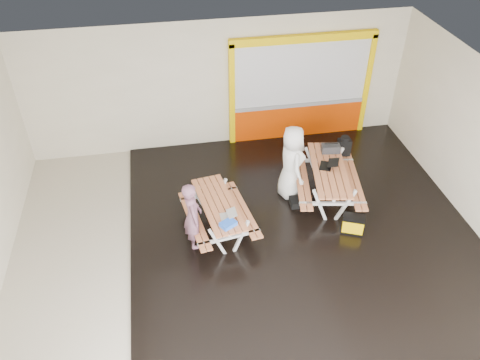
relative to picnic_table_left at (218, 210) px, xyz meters
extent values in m
cube|color=beige|center=(0.55, -0.45, -0.61)|extent=(10.00, 8.00, 0.01)
cube|color=white|center=(0.55, -0.45, 2.90)|extent=(10.00, 8.00, 0.01)
cube|color=beige|center=(0.55, 3.56, 1.15)|extent=(10.00, 0.01, 3.50)
cube|color=beige|center=(0.55, -4.45, 1.15)|extent=(10.00, 0.01, 3.50)
cube|color=black|center=(1.80, -0.45, -0.58)|extent=(7.50, 7.98, 0.05)
cube|color=#D33A01|center=(2.75, 3.48, -0.10)|extent=(3.60, 0.12, 1.00)
cube|color=gray|center=(2.75, 3.48, 0.43)|extent=(3.60, 0.14, 0.10)
cube|color=silver|center=(2.75, 3.49, 1.34)|extent=(3.60, 0.08, 1.72)
cube|color=#FFCE00|center=(0.88, 3.47, 0.85)|extent=(0.14, 0.16, 2.90)
cube|color=#FFCE00|center=(4.62, 3.47, 0.85)|extent=(0.14, 0.16, 2.90)
cube|color=#FFCE00|center=(2.75, 3.47, 2.30)|extent=(3.88, 0.16, 0.20)
cube|color=#C4764B|center=(-0.28, -0.04, 0.16)|extent=(0.42, 1.97, 0.04)
cube|color=#C4764B|center=(-0.14, -0.02, 0.16)|extent=(0.42, 1.97, 0.04)
cube|color=#C4764B|center=(0.00, 0.00, 0.16)|extent=(0.42, 1.97, 0.04)
cube|color=#C4764B|center=(0.14, 0.02, 0.16)|extent=(0.42, 1.97, 0.04)
cube|color=#C4764B|center=(0.28, 0.04, 0.16)|extent=(0.42, 1.97, 0.04)
cube|color=white|center=(-0.14, -0.78, -0.19)|extent=(0.37, 0.11, 0.79)
cube|color=white|center=(0.37, -0.70, -0.19)|extent=(0.37, 0.11, 0.79)
cube|color=white|center=(0.11, -0.74, -0.14)|extent=(1.34, 0.26, 0.06)
cube|color=white|center=(0.11, -0.74, 0.12)|extent=(0.67, 0.16, 0.06)
cube|color=white|center=(-0.37, 0.70, -0.19)|extent=(0.37, 0.11, 0.79)
cube|color=white|center=(0.14, 0.78, -0.19)|extent=(0.37, 0.11, 0.79)
cube|color=white|center=(-0.11, 0.74, -0.14)|extent=(1.34, 0.26, 0.06)
cube|color=white|center=(-0.11, 0.74, 0.12)|extent=(0.67, 0.16, 0.06)
cube|color=white|center=(0.00, 0.00, -0.03)|extent=(0.30, 1.61, 0.06)
cube|color=#C4764B|center=(-0.60, -0.09, -0.13)|extent=(0.41, 1.97, 0.04)
cube|color=#C4764B|center=(-0.47, -0.07, -0.13)|extent=(0.41, 1.97, 0.04)
cube|color=#C4764B|center=(0.47, 0.07, -0.13)|extent=(0.41, 1.97, 0.04)
cube|color=#C4764B|center=(0.60, 0.09, -0.13)|extent=(0.41, 1.97, 0.04)
cube|color=#C4764B|center=(2.39, 0.74, 0.24)|extent=(0.53, 2.17, 0.04)
cube|color=#C4764B|center=(2.54, 0.71, 0.24)|extent=(0.53, 2.17, 0.04)
cube|color=#C4764B|center=(2.70, 0.68, 0.24)|extent=(0.53, 2.17, 0.04)
cube|color=#C4764B|center=(2.85, 0.65, 0.24)|extent=(0.53, 2.17, 0.04)
cube|color=#C4764B|center=(3.00, 0.62, 0.24)|extent=(0.53, 2.17, 0.04)
cube|color=white|center=(2.27, -0.08, -0.15)|extent=(0.41, 0.14, 0.87)
cube|color=white|center=(2.83, -0.19, -0.15)|extent=(0.41, 0.14, 0.87)
cube|color=white|center=(2.55, -0.14, -0.10)|extent=(1.48, 0.33, 0.07)
cube|color=white|center=(2.55, -0.14, 0.19)|extent=(0.74, 0.20, 0.07)
cube|color=white|center=(2.57, 1.55, -0.15)|extent=(0.41, 0.14, 0.87)
cube|color=white|center=(3.13, 1.44, -0.15)|extent=(0.41, 0.14, 0.87)
cube|color=white|center=(2.85, 1.50, -0.10)|extent=(1.48, 0.33, 0.07)
cube|color=white|center=(2.85, 1.50, 0.19)|extent=(0.74, 0.20, 0.07)
cube|color=white|center=(2.70, 0.68, 0.02)|extent=(0.39, 1.77, 0.07)
cube|color=#C4764B|center=(2.03, 0.80, -0.09)|extent=(0.52, 2.17, 0.04)
cube|color=#C4764B|center=(2.18, 0.78, -0.09)|extent=(0.52, 2.17, 0.04)
cube|color=#C4764B|center=(3.22, 0.58, -0.09)|extent=(0.52, 2.17, 0.04)
cube|color=#C4764B|center=(3.36, 0.56, -0.09)|extent=(0.52, 2.17, 0.04)
imported|color=#794C60|center=(-0.58, -0.34, 0.22)|extent=(0.42, 0.60, 1.60)
imported|color=white|center=(1.88, 1.00, 0.31)|extent=(0.67, 0.97, 1.89)
cube|color=silver|center=(0.08, -0.48, 0.19)|extent=(0.22, 0.31, 0.02)
cube|color=silver|center=(0.21, -0.48, 0.30)|extent=(0.21, 0.31, 0.06)
cube|color=silver|center=(0.21, -0.48, 0.30)|extent=(0.18, 0.27, 0.05)
cube|color=black|center=(2.64, 0.78, 0.27)|extent=(0.39, 0.44, 0.02)
cube|color=black|center=(2.79, 0.71, 0.40)|extent=(0.38, 0.44, 0.07)
cube|color=silver|center=(2.78, 0.71, 0.40)|extent=(0.32, 0.38, 0.06)
cube|color=blue|center=(0.10, -0.73, 0.23)|extent=(0.38, 0.35, 0.09)
cube|color=black|center=(2.94, 1.33, 0.36)|extent=(0.46, 0.27, 0.20)
cylinder|color=black|center=(2.94, 1.33, 0.50)|extent=(0.33, 0.07, 0.03)
cube|color=black|center=(3.40, 1.62, 0.15)|extent=(0.34, 0.23, 0.46)
cylinder|color=black|center=(3.40, 1.62, 0.40)|extent=(0.22, 0.22, 0.12)
cube|color=black|center=(1.98, 0.48, -0.47)|extent=(0.45, 0.35, 0.17)
cube|color=black|center=(2.88, -0.60, -0.53)|extent=(0.56, 0.47, 0.05)
cube|color=#E3B000|center=(2.88, -0.60, -0.35)|extent=(0.53, 0.44, 0.35)
cube|color=black|center=(2.88, -0.60, -0.16)|extent=(0.56, 0.47, 0.04)
camera|label=1|loc=(-0.95, -7.87, 6.90)|focal=36.37mm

